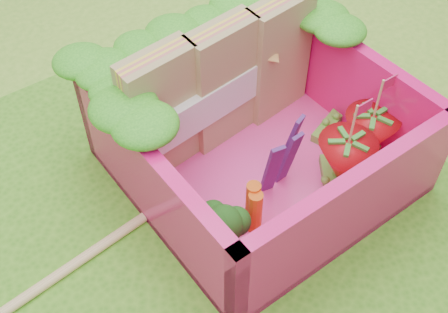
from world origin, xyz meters
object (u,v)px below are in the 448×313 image
object	(u,v)px
broccoli	(225,227)
strawberry_right	(368,136)
sandwich_stack	(223,84)
strawberry_left	(344,162)
bento_box	(259,134)

from	to	relation	value
broccoli	strawberry_right	world-z (taller)	strawberry_right
sandwich_stack	strawberry_left	size ratio (longest dim) A/B	2.37
sandwich_stack	strawberry_right	distance (m)	0.80
bento_box	strawberry_left	world-z (taller)	strawberry_left
bento_box	sandwich_stack	world-z (taller)	sandwich_stack
sandwich_stack	bento_box	bearing A→B (deg)	-90.83
strawberry_right	strawberry_left	bearing A→B (deg)	-166.12
broccoli	strawberry_right	xyz separation A→B (m)	(0.95, 0.04, -0.04)
bento_box	strawberry_right	bearing A→B (deg)	-30.54
bento_box	broccoli	distance (m)	0.56
sandwich_stack	broccoli	bearing A→B (deg)	-125.79
sandwich_stack	strawberry_right	size ratio (longest dim) A/B	2.41
sandwich_stack	strawberry_right	world-z (taller)	sandwich_stack
bento_box	strawberry_left	distance (m)	0.44
bento_box	sandwich_stack	distance (m)	0.33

